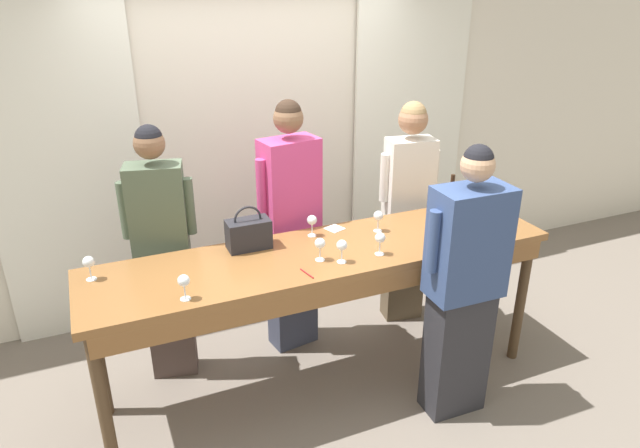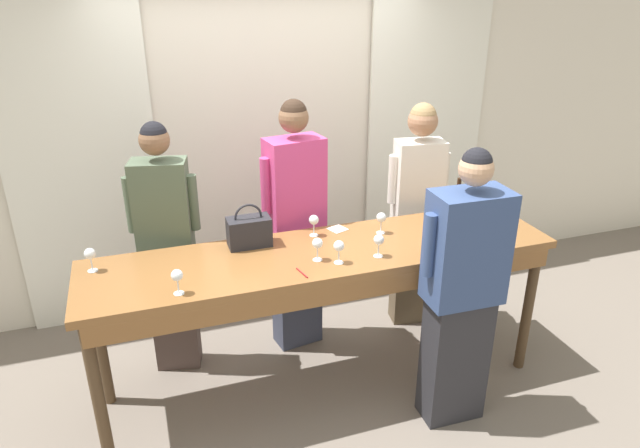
{
  "view_description": "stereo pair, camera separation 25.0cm",
  "coord_description": "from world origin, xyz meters",
  "px_view_note": "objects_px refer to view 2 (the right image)",
  "views": [
    {
      "loc": [
        -1.27,
        -2.89,
        2.57
      ],
      "look_at": [
        0.0,
        0.07,
        1.16
      ],
      "focal_mm": 32.0,
      "sensor_mm": 36.0,
      "label": 1
    },
    {
      "loc": [
        -1.04,
        -2.98,
        2.57
      ],
      "look_at": [
        0.0,
        0.07,
        1.16
      ],
      "focal_mm": 32.0,
      "sensor_mm": 36.0,
      "label": 2
    }
  ],
  "objects_px": {
    "wine_glass_front_left": "(379,241)",
    "host_pouring": "(462,293)",
    "wine_bottle": "(457,208)",
    "guest_cream_sweater": "(416,211)",
    "guest_olive_jacket": "(167,248)",
    "wine_glass_front_mid": "(339,247)",
    "handbag": "(249,231)",
    "wine_glass_center_mid": "(317,244)",
    "wine_glass_center_left": "(497,209)",
    "wine_glass_back_mid": "(177,276)",
    "guest_pink_top": "(296,226)",
    "wine_glass_front_right": "(314,221)",
    "wine_glass_center_right": "(90,255)",
    "tasting_bar": "(325,267)",
    "wine_glass_back_left": "(381,218)"
  },
  "relations": [
    {
      "from": "wine_glass_front_left",
      "to": "host_pouring",
      "type": "bearing_deg",
      "value": -42.7
    },
    {
      "from": "wine_glass_front_left",
      "to": "handbag",
      "type": "bearing_deg",
      "value": 150.25
    },
    {
      "from": "handbag",
      "to": "wine_glass_front_left",
      "type": "xyz_separation_m",
      "value": [
        0.7,
        -0.4,
        0.01
      ]
    },
    {
      "from": "wine_glass_back_mid",
      "to": "guest_olive_jacket",
      "type": "distance_m",
      "value": 0.81
    },
    {
      "from": "wine_glass_front_left",
      "to": "guest_pink_top",
      "type": "distance_m",
      "value": 0.8
    },
    {
      "from": "wine_glass_front_right",
      "to": "wine_glass_center_left",
      "type": "height_order",
      "value": "same"
    },
    {
      "from": "wine_glass_back_mid",
      "to": "guest_olive_jacket",
      "type": "height_order",
      "value": "guest_olive_jacket"
    },
    {
      "from": "wine_glass_center_mid",
      "to": "guest_pink_top",
      "type": "bearing_deg",
      "value": 85.07
    },
    {
      "from": "wine_glass_front_right",
      "to": "handbag",
      "type": "bearing_deg",
      "value": -178.82
    },
    {
      "from": "wine_glass_center_mid",
      "to": "guest_pink_top",
      "type": "relative_size",
      "value": 0.08
    },
    {
      "from": "wine_glass_center_left",
      "to": "wine_glass_center_mid",
      "type": "bearing_deg",
      "value": -174.08
    },
    {
      "from": "wine_glass_front_mid",
      "to": "guest_cream_sweater",
      "type": "relative_size",
      "value": 0.08
    },
    {
      "from": "wine_glass_back_left",
      "to": "guest_olive_jacket",
      "type": "height_order",
      "value": "guest_olive_jacket"
    },
    {
      "from": "wine_bottle",
      "to": "wine_glass_front_left",
      "type": "distance_m",
      "value": 0.73
    },
    {
      "from": "wine_glass_front_right",
      "to": "guest_pink_top",
      "type": "bearing_deg",
      "value": 95.84
    },
    {
      "from": "wine_glass_center_right",
      "to": "guest_pink_top",
      "type": "xyz_separation_m",
      "value": [
        1.32,
        0.37,
        -0.16
      ]
    },
    {
      "from": "wine_bottle",
      "to": "guest_cream_sweater",
      "type": "height_order",
      "value": "guest_cream_sweater"
    },
    {
      "from": "guest_cream_sweater",
      "to": "guest_olive_jacket",
      "type": "bearing_deg",
      "value": -180.0
    },
    {
      "from": "tasting_bar",
      "to": "wine_glass_front_mid",
      "type": "height_order",
      "value": "wine_glass_front_mid"
    },
    {
      "from": "wine_glass_center_left",
      "to": "wine_glass_center_mid",
      "type": "relative_size",
      "value": 1.0
    },
    {
      "from": "guest_olive_jacket",
      "to": "handbag",
      "type": "bearing_deg",
      "value": -33.41
    },
    {
      "from": "handbag",
      "to": "wine_glass_front_right",
      "type": "distance_m",
      "value": 0.43
    },
    {
      "from": "wine_glass_center_mid",
      "to": "guest_olive_jacket",
      "type": "bearing_deg",
      "value": 141.76
    },
    {
      "from": "wine_glass_back_mid",
      "to": "host_pouring",
      "type": "bearing_deg",
      "value": -10.42
    },
    {
      "from": "wine_glass_front_mid",
      "to": "guest_pink_top",
      "type": "bearing_deg",
      "value": 94.02
    },
    {
      "from": "wine_glass_front_right",
      "to": "wine_glass_back_left",
      "type": "relative_size",
      "value": 1.0
    },
    {
      "from": "host_pouring",
      "to": "wine_glass_back_left",
      "type": "bearing_deg",
      "value": 108.89
    },
    {
      "from": "tasting_bar",
      "to": "wine_bottle",
      "type": "relative_size",
      "value": 8.57
    },
    {
      "from": "wine_bottle",
      "to": "wine_glass_front_right",
      "type": "distance_m",
      "value": 0.97
    },
    {
      "from": "tasting_bar",
      "to": "wine_glass_front_mid",
      "type": "bearing_deg",
      "value": -79.04
    },
    {
      "from": "wine_glass_front_mid",
      "to": "wine_glass_back_mid",
      "type": "bearing_deg",
      "value": -176.38
    },
    {
      "from": "handbag",
      "to": "wine_glass_front_right",
      "type": "height_order",
      "value": "handbag"
    },
    {
      "from": "wine_glass_center_left",
      "to": "guest_olive_jacket",
      "type": "distance_m",
      "value": 2.23
    },
    {
      "from": "wine_glass_front_right",
      "to": "wine_bottle",
      "type": "bearing_deg",
      "value": -9.23
    },
    {
      "from": "guest_cream_sweater",
      "to": "wine_glass_front_mid",
      "type": "bearing_deg",
      "value": -140.92
    },
    {
      "from": "wine_glass_front_mid",
      "to": "handbag",
      "type": "bearing_deg",
      "value": 137.83
    },
    {
      "from": "wine_glass_center_mid",
      "to": "wine_glass_center_left",
      "type": "bearing_deg",
      "value": 5.92
    },
    {
      "from": "wine_bottle",
      "to": "host_pouring",
      "type": "height_order",
      "value": "host_pouring"
    },
    {
      "from": "wine_glass_front_left",
      "to": "guest_olive_jacket",
      "type": "height_order",
      "value": "guest_olive_jacket"
    },
    {
      "from": "tasting_bar",
      "to": "wine_glass_center_left",
      "type": "bearing_deg",
      "value": 2.47
    },
    {
      "from": "wine_glass_back_left",
      "to": "wine_glass_center_mid",
      "type": "bearing_deg",
      "value": -155.57
    },
    {
      "from": "wine_glass_center_mid",
      "to": "guest_olive_jacket",
      "type": "distance_m",
      "value": 1.07
    },
    {
      "from": "tasting_bar",
      "to": "wine_glass_front_right",
      "type": "height_order",
      "value": "wine_glass_front_right"
    },
    {
      "from": "wine_glass_center_left",
      "to": "wine_glass_center_right",
      "type": "distance_m",
      "value": 2.6
    },
    {
      "from": "wine_glass_front_right",
      "to": "wine_glass_back_left",
      "type": "bearing_deg",
      "value": -13.55
    },
    {
      "from": "wine_glass_center_right",
      "to": "guest_olive_jacket",
      "type": "relative_size",
      "value": 0.08
    },
    {
      "from": "guest_cream_sweater",
      "to": "wine_glass_back_mid",
      "type": "bearing_deg",
      "value": -156.72
    },
    {
      "from": "wine_glass_front_right",
      "to": "wine_glass_center_mid",
      "type": "xyz_separation_m",
      "value": [
        -0.09,
        -0.34,
        0.0
      ]
    },
    {
      "from": "wine_glass_front_mid",
      "to": "wine_glass_center_mid",
      "type": "distance_m",
      "value": 0.13
    },
    {
      "from": "tasting_bar",
      "to": "wine_glass_center_right",
      "type": "xyz_separation_m",
      "value": [
        -1.34,
        0.2,
        0.21
      ]
    }
  ]
}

